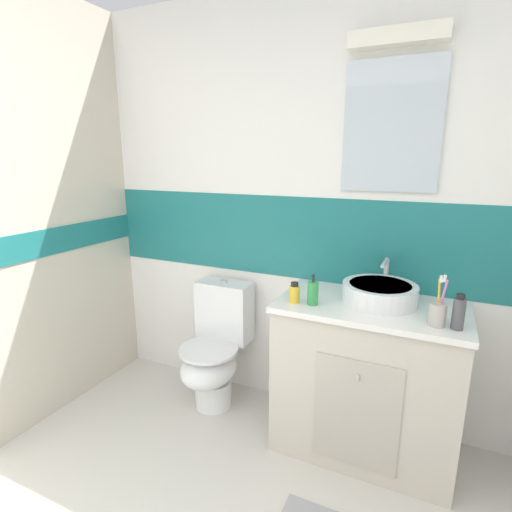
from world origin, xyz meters
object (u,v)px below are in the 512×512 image
Objects in this scene: lotion_bottle_short at (294,293)px; soap_dispenser at (313,293)px; sink_basin at (380,292)px; toilet at (215,350)px; toothbrush_cup at (438,313)px; deodorant_spray_can at (459,313)px.

soap_dispenser is at bearing 6.63° from lotion_bottle_short.
sink_basin is at bearing 30.70° from soap_dispenser.
lotion_bottle_short is at bearing -15.89° from toilet.
toothbrush_cup is 0.58m from soap_dispenser.
deodorant_spray_can is at bearing -7.48° from toilet.
soap_dispenser is at bearing 178.24° from deodorant_spray_can.
toilet is 7.48× the size of lotion_bottle_short.
toothbrush_cup reaches higher than lotion_bottle_short.
sink_basin is 1.80× the size of toothbrush_cup.
lotion_bottle_short is at bearing -173.37° from soap_dispenser.
deodorant_spray_can is at bearing -3.82° from toothbrush_cup.
lotion_bottle_short is (-0.67, 0.00, -0.01)m from toothbrush_cup.
soap_dispenser is (-0.58, 0.01, 0.00)m from toothbrush_cup.
sink_basin reaches higher than toilet.
toothbrush_cup is 2.17× the size of lotion_bottle_short.
sink_basin is 2.62× the size of deodorant_spray_can.
toilet is 1.38m from toothbrush_cup.
toilet is at bearing 167.11° from soap_dispenser.
soap_dispenser is at bearing -12.89° from toilet.
sink_basin is 0.41m from deodorant_spray_can.
toothbrush_cup is at bearing -0.32° from lotion_bottle_short.
deodorant_spray_can is (0.36, -0.20, 0.02)m from sink_basin.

